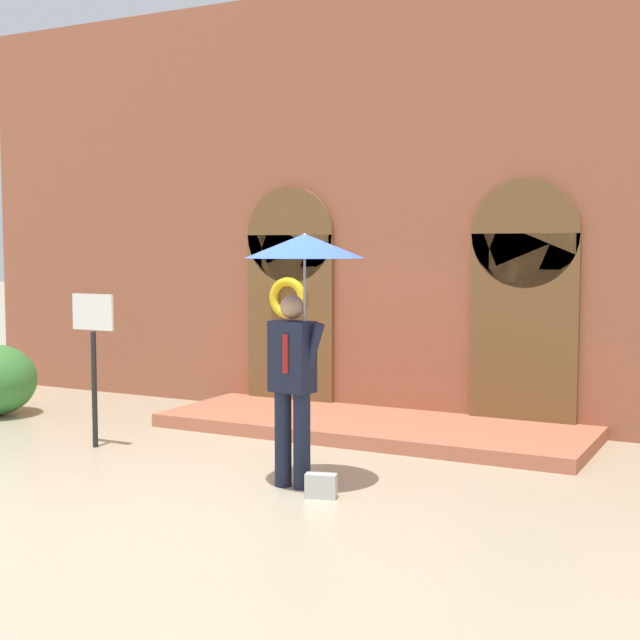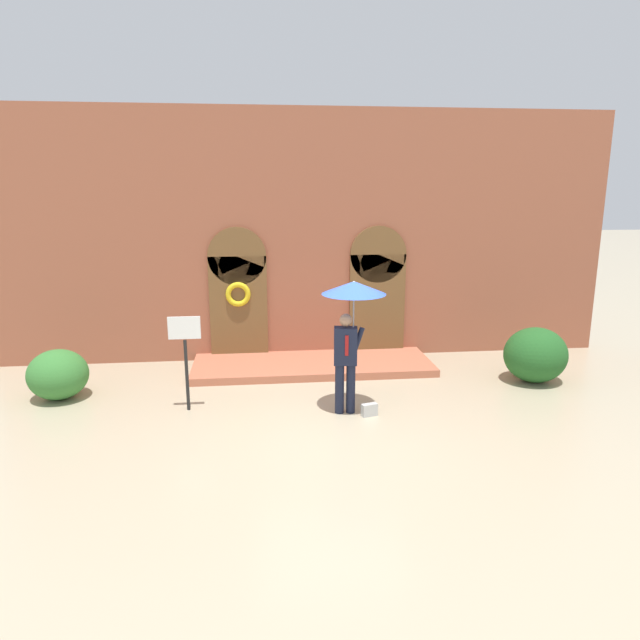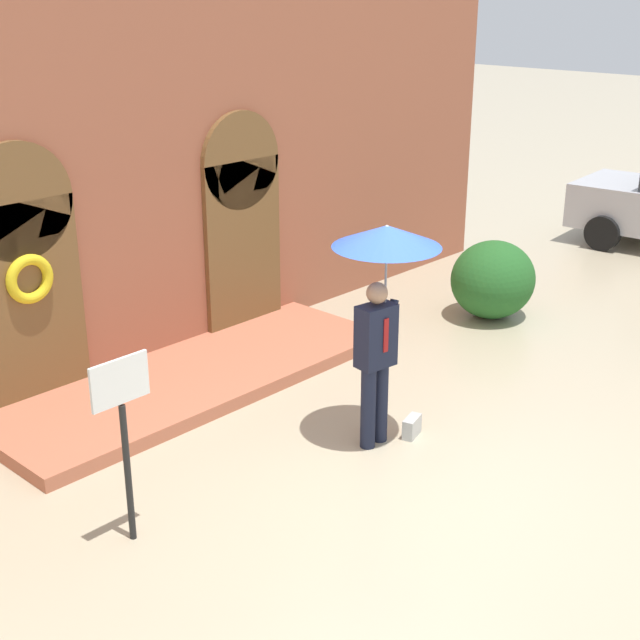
% 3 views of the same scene
% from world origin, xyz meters
% --- Properties ---
extents(ground_plane, '(80.00, 80.00, 0.00)m').
position_xyz_m(ground_plane, '(0.00, 0.00, 0.00)').
color(ground_plane, tan).
extents(building_facade, '(14.00, 2.30, 5.60)m').
position_xyz_m(building_facade, '(-0.00, 4.15, 2.68)').
color(building_facade, '#9E563D').
rests_on(building_facade, ground).
extents(person_with_umbrella, '(1.10, 1.10, 2.36)m').
position_xyz_m(person_with_umbrella, '(0.42, 0.51, 1.91)').
color(person_with_umbrella, '#191E33').
rests_on(person_with_umbrella, ground).
extents(handbag, '(0.30, 0.19, 0.22)m').
position_xyz_m(handbag, '(0.73, 0.31, 0.11)').
color(handbag, '#B7B7B2').
rests_on(handbag, ground).
extents(sign_post, '(0.56, 0.06, 1.72)m').
position_xyz_m(sign_post, '(-2.45, 0.95, 1.16)').
color(sign_post, black).
rests_on(sign_post, ground).
extents(shrub_left, '(1.10, 1.10, 0.94)m').
position_xyz_m(shrub_left, '(-4.94, 1.80, 0.47)').
color(shrub_left, '#387A33').
rests_on(shrub_left, ground).
extents(shrub_right, '(1.27, 1.18, 1.13)m').
position_xyz_m(shrub_right, '(4.44, 1.72, 0.57)').
color(shrub_right, '#235B23').
rests_on(shrub_right, ground).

